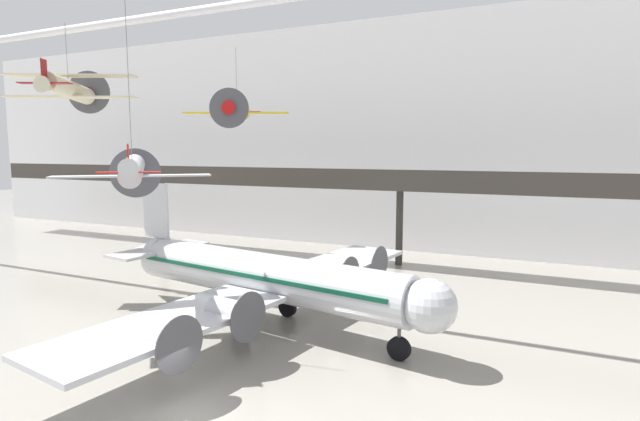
# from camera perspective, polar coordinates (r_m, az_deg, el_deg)

# --- Properties ---
(ground_plane) EXTENTS (260.00, 260.00, 0.00)m
(ground_plane) POSITION_cam_1_polar(r_m,az_deg,el_deg) (23.65, -14.48, -21.95)
(ground_plane) COLOR gray
(hangar_back_wall) EXTENTS (140.00, 3.00, 25.93)m
(hangar_back_wall) POSITION_cam_1_polar(r_m,az_deg,el_deg) (57.77, 11.64, 8.38)
(hangar_back_wall) COLOR white
(hangar_back_wall) RESTS_ON ground
(mezzanine_walkway) EXTENTS (110.00, 3.20, 9.55)m
(mezzanine_walkway) POSITION_cam_1_polar(r_m,az_deg,el_deg) (48.48, 8.83, 2.76)
(mezzanine_walkway) COLOR #38332D
(mezzanine_walkway) RESTS_ON ground
(airliner_silver_main) EXTENTS (26.08, 29.88, 8.91)m
(airliner_silver_main) POSITION_cam_1_polar(r_m,az_deg,el_deg) (32.60, -6.80, -7.48)
(airliner_silver_main) COLOR silver
(airliner_silver_main) RESTS_ON ground
(suspended_plane_cream_biplane) EXTENTS (9.24, 8.18, 6.28)m
(suspended_plane_cream_biplane) POSITION_cam_1_polar(r_m,az_deg,el_deg) (42.37, -26.78, 12.32)
(suspended_plane_cream_biplane) COLOR beige
(suspended_plane_yellow_lowwing) EXTENTS (9.32, 8.11, 7.38)m
(suspended_plane_yellow_lowwing) POSITION_cam_1_polar(r_m,az_deg,el_deg) (47.29, -9.48, 11.34)
(suspended_plane_yellow_lowwing) COLOR yellow
(suspended_plane_silver_racer) EXTENTS (7.39, 7.31, 11.98)m
(suspended_plane_silver_racer) POSITION_cam_1_polar(r_m,az_deg,el_deg) (30.15, -20.64, 4.31)
(suspended_plane_silver_racer) COLOR silver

